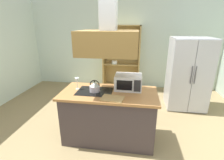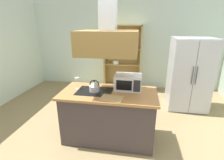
% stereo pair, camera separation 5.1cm
% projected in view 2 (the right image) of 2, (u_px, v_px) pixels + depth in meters
% --- Properties ---
extents(ground_plane, '(7.80, 7.80, 0.00)m').
position_uv_depth(ground_plane, '(106.00, 143.00, 2.94)').
color(ground_plane, '#89754F').
extents(wall_back, '(6.00, 0.12, 2.70)m').
position_uv_depth(wall_back, '(124.00, 45.00, 5.31)').
color(wall_back, silver).
rests_on(wall_back, ground).
extents(kitchen_island, '(1.62, 0.80, 0.90)m').
position_uv_depth(kitchen_island, '(109.00, 115.00, 2.95)').
color(kitchen_island, '#3D3334').
rests_on(kitchen_island, ground).
extents(range_hood, '(0.90, 0.70, 1.16)m').
position_uv_depth(range_hood, '(108.00, 36.00, 2.51)').
color(range_hood, olive).
extents(refrigerator, '(0.90, 0.77, 1.70)m').
position_uv_depth(refrigerator, '(189.00, 74.00, 3.97)').
color(refrigerator, silver).
rests_on(refrigerator, ground).
extents(dish_cabinet, '(1.15, 0.40, 1.97)m').
position_uv_depth(dish_cabinet, '(122.00, 61.00, 5.27)').
color(dish_cabinet, '#A88A4D').
rests_on(dish_cabinet, ground).
extents(kettle, '(0.18, 0.18, 0.20)m').
position_uv_depth(kettle, '(94.00, 87.00, 2.82)').
color(kettle, '#BDB1BE').
rests_on(kettle, kitchen_island).
extents(cutting_board, '(0.37, 0.28, 0.02)m').
position_uv_depth(cutting_board, '(112.00, 98.00, 2.55)').
color(cutting_board, '#A48551').
rests_on(cutting_board, kitchen_island).
extents(microwave, '(0.46, 0.35, 0.26)m').
position_uv_depth(microwave, '(128.00, 82.00, 2.89)').
color(microwave, silver).
rests_on(microwave, kitchen_island).
extents(wine_glass_on_counter, '(0.08, 0.08, 0.21)m').
position_uv_depth(wine_glass_on_counter, '(77.00, 81.00, 2.90)').
color(wine_glass_on_counter, silver).
rests_on(wine_glass_on_counter, kitchen_island).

